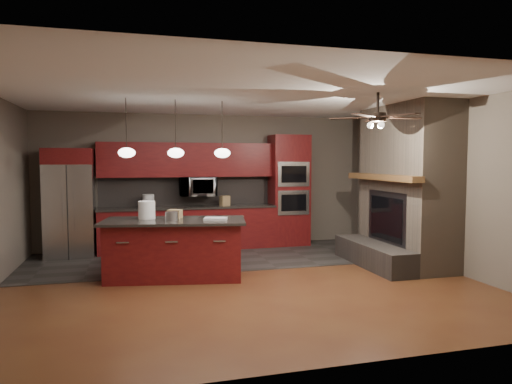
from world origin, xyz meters
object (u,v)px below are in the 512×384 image
object	(u,v)px
white_bucket	(147,210)
paint_can	(172,216)
counter_box	(225,201)
microwave	(198,187)
oven_tower	(289,190)
kitchen_island	(174,249)
cardboard_box	(175,214)
refrigerator	(70,203)
counter_bucket	(148,201)
paint_tray	(216,219)

from	to	relation	value
white_bucket	paint_can	distance (m)	0.46
white_bucket	counter_box	world-z (taller)	white_bucket
microwave	oven_tower	bearing A→B (deg)	-1.66
kitchen_island	cardboard_box	distance (m)	0.56
refrigerator	counter_box	size ratio (longest dim) A/B	10.12
cardboard_box	counter_bucket	size ratio (longest dim) A/B	0.80
microwave	counter_bucket	xyz separation A→B (m)	(-1.00, -0.05, -0.27)
kitchen_island	white_bucket	world-z (taller)	white_bucket
refrigerator	cardboard_box	distance (m)	2.63
paint_can	kitchen_island	bearing A→B (deg)	53.18
oven_tower	paint_tray	bearing A→B (deg)	-130.52
white_bucket	kitchen_island	bearing A→B (deg)	-28.81
counter_bucket	white_bucket	bearing A→B (deg)	-92.62
oven_tower	counter_bucket	xyz separation A→B (m)	(-2.97, 0.01, -0.16)
counter_bucket	counter_box	size ratio (longest dim) A/B	1.28
kitchen_island	paint_can	size ratio (longest dim) A/B	11.91
microwave	counter_box	xyz separation A→B (m)	(0.55, -0.10, -0.30)
refrigerator	white_bucket	world-z (taller)	refrigerator
refrigerator	kitchen_island	bearing A→B (deg)	-50.20
microwave	white_bucket	size ratio (longest dim) A/B	2.60
microwave	cardboard_box	world-z (taller)	microwave
cardboard_box	white_bucket	bearing A→B (deg)	-152.97
refrigerator	paint_can	xyz separation A→B (m)	(1.73, -2.19, -0.05)
white_bucket	counter_box	distance (m)	2.54
oven_tower	counter_bucket	size ratio (longest dim) A/B	9.10
white_bucket	counter_bucket	world-z (taller)	white_bucket
refrigerator	oven_tower	bearing A→B (deg)	0.95
microwave	paint_can	world-z (taller)	microwave
paint_can	paint_tray	xyz separation A→B (m)	(0.67, -0.12, -0.05)
microwave	kitchen_island	xyz separation A→B (m)	(-0.68, -2.26, -0.83)
counter_box	refrigerator	bearing A→B (deg)	160.32
microwave	cardboard_box	size ratio (longest dim) A/B	3.48
white_bucket	paint_tray	xyz separation A→B (m)	(1.03, -0.40, -0.12)
paint_can	paint_tray	distance (m)	0.68
refrigerator	paint_tray	xyz separation A→B (m)	(2.40, -2.31, -0.09)
oven_tower	white_bucket	xyz separation A→B (m)	(-3.06, -1.98, -0.13)
cardboard_box	paint_can	bearing A→B (deg)	-76.80
paint_can	counter_box	size ratio (longest dim) A/B	0.96
oven_tower	microwave	distance (m)	1.98
white_bucket	cardboard_box	distance (m)	0.44
kitchen_island	white_bucket	bearing A→B (deg)	161.54
microwave	counter_box	size ratio (longest dim) A/B	3.59
refrigerator	microwave	bearing A→B (deg)	3.06
microwave	counter_bucket	world-z (taller)	microwave
counter_bucket	counter_box	world-z (taller)	counter_bucket
oven_tower	microwave	world-z (taller)	oven_tower
microwave	white_bucket	distance (m)	2.32
white_bucket	paint_tray	world-z (taller)	white_bucket
white_bucket	paint_tray	bearing A→B (deg)	-21.22
paint_tray	counter_bucket	world-z (taller)	counter_bucket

